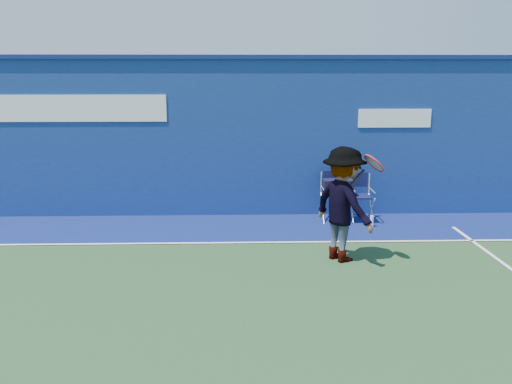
{
  "coord_description": "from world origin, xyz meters",
  "views": [
    {
      "loc": [
        0.63,
        -5.34,
        2.76
      ],
      "look_at": [
        0.87,
        2.6,
        1.0
      ],
      "focal_mm": 38.0,
      "sensor_mm": 36.0,
      "label": 1
    }
  ],
  "objects_px": {
    "directors_chair_right": "(357,207)",
    "tennis_player": "(343,204)",
    "water_bottle": "(372,221)",
    "directors_chair_left": "(337,200)"
  },
  "relations": [
    {
      "from": "directors_chair_right",
      "to": "tennis_player",
      "type": "bearing_deg",
      "value": -107.63
    },
    {
      "from": "water_bottle",
      "to": "directors_chair_left",
      "type": "bearing_deg",
      "value": 140.05
    },
    {
      "from": "tennis_player",
      "to": "directors_chair_right",
      "type": "bearing_deg",
      "value": 72.37
    },
    {
      "from": "directors_chair_left",
      "to": "tennis_player",
      "type": "relative_size",
      "value": 0.54
    },
    {
      "from": "water_bottle",
      "to": "tennis_player",
      "type": "bearing_deg",
      "value": -116.86
    },
    {
      "from": "directors_chair_left",
      "to": "tennis_player",
      "type": "bearing_deg",
      "value": -98.04
    },
    {
      "from": "directors_chair_left",
      "to": "water_bottle",
      "type": "relative_size",
      "value": 4.39
    },
    {
      "from": "water_bottle",
      "to": "tennis_player",
      "type": "height_order",
      "value": "tennis_player"
    },
    {
      "from": "water_bottle",
      "to": "tennis_player",
      "type": "distance_m",
      "value": 2.07
    },
    {
      "from": "tennis_player",
      "to": "directors_chair_left",
      "type": "bearing_deg",
      "value": 81.96
    }
  ]
}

